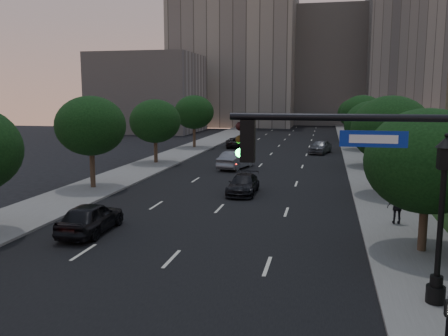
% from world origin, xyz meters
% --- Properties ---
extents(ground, '(160.00, 160.00, 0.00)m').
position_xyz_m(ground, '(0.00, 0.00, 0.00)').
color(ground, black).
rests_on(ground, ground).
extents(road_surface, '(16.00, 140.00, 0.02)m').
position_xyz_m(road_surface, '(0.00, 30.00, 0.01)').
color(road_surface, black).
rests_on(road_surface, ground).
extents(sidewalk_right, '(4.50, 140.00, 0.15)m').
position_xyz_m(sidewalk_right, '(10.25, 30.00, 0.07)').
color(sidewalk_right, slate).
rests_on(sidewalk_right, ground).
extents(sidewalk_left, '(4.50, 140.00, 0.15)m').
position_xyz_m(sidewalk_left, '(-10.25, 30.00, 0.07)').
color(sidewalk_left, slate).
rests_on(sidewalk_left, ground).
extents(parapet_wall, '(0.35, 90.00, 0.70)m').
position_xyz_m(parapet_wall, '(13.50, 28.00, 4.35)').
color(parapet_wall, slate).
rests_on(parapet_wall, embankment).
extents(office_block_left, '(26.00, 20.00, 32.00)m').
position_xyz_m(office_block_left, '(-14.00, 92.00, 16.00)').
color(office_block_left, gray).
rests_on(office_block_left, ground).
extents(office_block_mid, '(22.00, 18.00, 26.00)m').
position_xyz_m(office_block_mid, '(6.00, 102.00, 13.00)').
color(office_block_mid, '#A6A098').
rests_on(office_block_mid, ground).
extents(office_block_right, '(20.00, 22.00, 36.00)m').
position_xyz_m(office_block_right, '(24.00, 96.00, 18.00)').
color(office_block_right, gray).
rests_on(office_block_right, ground).
extents(office_block_filler, '(18.00, 16.00, 14.00)m').
position_xyz_m(office_block_filler, '(-26.00, 70.00, 7.00)').
color(office_block_filler, '#A6A098').
rests_on(office_block_filler, ground).
extents(tree_right_a, '(5.20, 5.20, 6.24)m').
position_xyz_m(tree_right_a, '(10.30, 8.00, 4.02)').
color(tree_right_a, '#38281C').
rests_on(tree_right_a, ground).
extents(tree_right_b, '(5.20, 5.20, 6.74)m').
position_xyz_m(tree_right_b, '(10.30, 20.00, 4.52)').
color(tree_right_b, '#38281C').
rests_on(tree_right_b, ground).
extents(tree_right_c, '(5.20, 5.20, 6.24)m').
position_xyz_m(tree_right_c, '(10.30, 33.00, 4.02)').
color(tree_right_c, '#38281C').
rests_on(tree_right_c, ground).
extents(tree_right_d, '(5.20, 5.20, 6.74)m').
position_xyz_m(tree_right_d, '(10.30, 47.00, 4.52)').
color(tree_right_d, '#38281C').
rests_on(tree_right_d, ground).
extents(tree_right_e, '(5.20, 5.20, 6.24)m').
position_xyz_m(tree_right_e, '(10.30, 62.00, 4.02)').
color(tree_right_e, '#38281C').
rests_on(tree_right_e, ground).
extents(tree_left_b, '(5.00, 5.00, 6.71)m').
position_xyz_m(tree_left_b, '(-10.30, 18.00, 4.58)').
color(tree_left_b, '#38281C').
rests_on(tree_left_b, ground).
extents(tree_left_c, '(5.00, 5.00, 6.34)m').
position_xyz_m(tree_left_c, '(-10.30, 31.00, 4.21)').
color(tree_left_c, '#38281C').
rests_on(tree_left_c, ground).
extents(tree_left_d, '(5.00, 5.00, 6.71)m').
position_xyz_m(tree_left_d, '(-10.30, 45.00, 4.58)').
color(tree_left_d, '#38281C').
rests_on(tree_left_d, ground).
extents(traffic_signal_mast, '(5.68, 0.56, 7.00)m').
position_xyz_m(traffic_signal_mast, '(8.32, -2.51, 3.67)').
color(traffic_signal_mast, black).
rests_on(traffic_signal_mast, ground).
extents(street_lamp, '(0.64, 0.64, 5.62)m').
position_xyz_m(street_lamp, '(9.73, 2.56, 2.63)').
color(street_lamp, black).
rests_on(street_lamp, ground).
extents(sedan_near_left, '(1.95, 4.64, 1.57)m').
position_xyz_m(sedan_near_left, '(-5.09, 7.79, 0.78)').
color(sedan_near_left, black).
rests_on(sedan_near_left, ground).
extents(sedan_mid_left, '(2.83, 5.27, 1.65)m').
position_xyz_m(sedan_mid_left, '(-1.93, 29.54, 0.82)').
color(sedan_mid_left, slate).
rests_on(sedan_mid_left, ground).
extents(sedan_far_left, '(3.07, 4.92, 1.27)m').
position_xyz_m(sedan_far_left, '(-5.53, 47.04, 0.63)').
color(sedan_far_left, black).
rests_on(sedan_far_left, ground).
extents(sedan_near_right, '(1.91, 4.60, 1.33)m').
position_xyz_m(sedan_near_right, '(0.64, 18.60, 0.66)').
color(sedan_near_right, black).
rests_on(sedan_near_right, ground).
extents(sedan_far_right, '(2.93, 5.00, 1.60)m').
position_xyz_m(sedan_far_right, '(5.51, 42.81, 0.80)').
color(sedan_far_right, '#515358').
rests_on(sedan_far_right, ground).
extents(pedestrian_c, '(1.04, 0.45, 1.76)m').
position_xyz_m(pedestrian_c, '(9.85, 12.22, 1.03)').
color(pedestrian_c, black).
rests_on(pedestrian_c, sidewalk_right).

